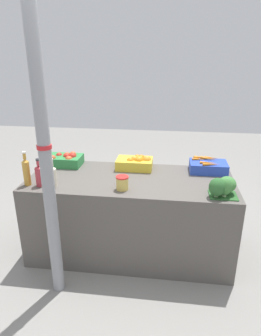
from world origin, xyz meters
TOP-DOWN VIEW (x-y plane):
  - ground_plane at (0.00, 0.00)m, footprint 10.00×10.00m
  - market_table at (0.00, 0.00)m, footprint 1.88×0.81m
  - support_pole at (-0.53, -0.61)m, footprint 0.10×0.10m
  - apple_crate at (-0.71, 0.26)m, footprint 0.35×0.24m
  - orange_crate at (0.02, 0.26)m, footprint 0.35×0.24m
  - carrot_crate at (0.72, 0.26)m, footprint 0.35×0.24m
  - broccoli_pile at (0.78, -0.27)m, footprint 0.23×0.21m
  - juice_bottle_amber at (-0.87, -0.26)m, footprint 0.06×0.06m
  - juice_bottle_ruby at (-0.75, -0.26)m, footprint 0.08×0.08m
  - juice_bottle_cloudy at (-0.64, -0.26)m, footprint 0.07×0.07m
  - pickle_jar at (-0.04, -0.25)m, footprint 0.11×0.11m

SIDE VIEW (x-z plane):
  - ground_plane at x=0.00m, z-range 0.00..0.00m
  - market_table at x=0.00m, z-range 0.00..0.78m
  - carrot_crate at x=0.72m, z-range 0.76..0.90m
  - pickle_jar at x=-0.04m, z-range 0.78..0.89m
  - apple_crate at x=-0.71m, z-range 0.77..0.90m
  - orange_crate at x=0.02m, z-range 0.77..0.91m
  - broccoli_pile at x=0.78m, z-range 0.78..0.95m
  - juice_bottle_ruby at x=-0.75m, z-range 0.75..1.00m
  - juice_bottle_cloudy at x=-0.64m, z-range 0.75..1.00m
  - juice_bottle_amber at x=-0.87m, z-range 0.75..1.05m
  - support_pole at x=-0.53m, z-range 0.00..2.26m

